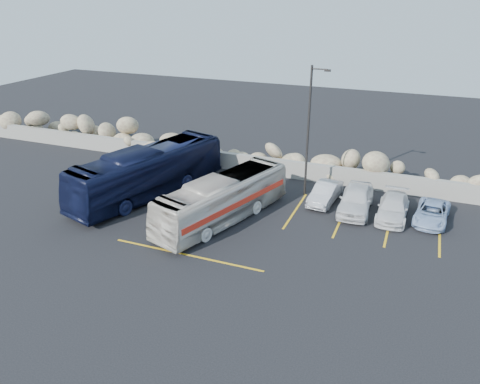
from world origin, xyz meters
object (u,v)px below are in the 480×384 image
at_px(lamppost, 309,129).
at_px(car_d, 432,213).
at_px(vintage_bus, 223,199).
at_px(car_a, 356,199).
at_px(car_c, 393,208).
at_px(tour_coach, 148,172).
at_px(car_b, 325,193).

bearing_deg(lamppost, car_d, -7.88).
relative_size(vintage_bus, car_a, 2.11).
bearing_deg(car_c, vintage_bus, -155.44).
relative_size(tour_coach, car_a, 2.51).
height_order(car_a, car_d, car_a).
bearing_deg(car_c, lamppost, 167.41).
distance_m(lamppost, car_a, 4.99).
relative_size(car_b, car_c, 0.90).
relative_size(vintage_bus, car_b, 2.58).
bearing_deg(car_b, vintage_bus, -131.11).
distance_m(lamppost, car_b, 4.01).
bearing_deg(car_b, car_c, -3.03).
bearing_deg(tour_coach, car_b, 31.95).
bearing_deg(vintage_bus, tour_coach, -177.24).
distance_m(car_a, car_d, 4.17).
height_order(lamppost, vintage_bus, lamppost).
bearing_deg(lamppost, car_c, -13.47).
distance_m(vintage_bus, car_a, 7.79).
distance_m(car_c, car_d, 2.08).
distance_m(car_a, car_b, 2.00).
height_order(lamppost, tour_coach, lamppost).
distance_m(lamppost, tour_coach, 10.22).
bearing_deg(car_d, car_c, -167.09).
distance_m(vintage_bus, car_d, 11.65).
bearing_deg(car_a, vintage_bus, -151.17).
relative_size(tour_coach, car_d, 2.98).
xyz_separation_m(lamppost, car_a, (3.29, -1.23, -3.55)).
height_order(tour_coach, car_b, tour_coach).
distance_m(tour_coach, car_b, 10.98).
relative_size(car_c, car_d, 1.08).
xyz_separation_m(lamppost, car_c, (5.39, -1.29, -3.72)).
xyz_separation_m(car_a, car_b, (-1.91, 0.56, -0.16)).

